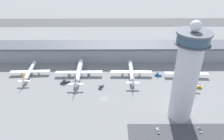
# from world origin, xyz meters

# --- Properties ---
(ground_plane) EXTENTS (1000.00, 1000.00, 0.00)m
(ground_plane) POSITION_xyz_m (0.00, 0.00, 0.00)
(ground_plane) COLOR gray
(terminal_building) EXTENTS (265.68, 25.00, 15.62)m
(terminal_building) POSITION_xyz_m (0.00, 70.00, 7.90)
(terminal_building) COLOR #9399A3
(terminal_building) RESTS_ON ground
(runway_strip) EXTENTS (398.52, 44.00, 0.01)m
(runway_strip) POSITION_xyz_m (0.00, 194.83, 0.00)
(runway_strip) COLOR #515154
(runway_strip) RESTS_ON ground
(control_tower) EXTENTS (20.33, 20.33, 66.58)m
(control_tower) POSITION_xyz_m (51.48, -19.01, 32.54)
(control_tower) COLOR silver
(control_tower) RESTS_ON ground
(airplane_gate_alpha) EXTENTS (35.38, 35.25, 11.13)m
(airplane_gate_alpha) POSITION_xyz_m (-67.89, 36.15, 3.79)
(airplane_gate_alpha) COLOR white
(airplane_gate_alpha) RESTS_ON ground
(airplane_gate_bravo) EXTENTS (41.77, 42.38, 14.15)m
(airplane_gate_bravo) POSITION_xyz_m (-23.54, 33.71, 4.40)
(airplane_gate_bravo) COLOR silver
(airplane_gate_bravo) RESTS_ON ground
(airplane_gate_charlie) EXTENTS (36.94, 38.65, 12.30)m
(airplane_gate_charlie) POSITION_xyz_m (23.21, 33.74, 4.38)
(airplane_gate_charlie) COLOR white
(airplane_gate_charlie) RESTS_ON ground
(airplane_gate_delta) EXTENTS (38.69, 41.24, 11.63)m
(airplane_gate_delta) POSITION_xyz_m (71.96, 31.00, 4.09)
(airplane_gate_delta) COLOR white
(airplane_gate_delta) RESTS_ON ground
(service_truck_catering) EXTENTS (8.41, 4.71, 3.17)m
(service_truck_catering) POSITION_xyz_m (-33.97, 22.58, 1.10)
(service_truck_catering) COLOR black
(service_truck_catering) RESTS_ON ground
(service_truck_fuel) EXTENTS (4.49, 7.13, 2.44)m
(service_truck_fuel) POSITION_xyz_m (-3.05, 15.70, 0.84)
(service_truck_fuel) COLOR black
(service_truck_fuel) RESTS_ON ground
(service_truck_baggage) EXTENTS (6.39, 3.35, 2.85)m
(service_truck_baggage) POSITION_xyz_m (47.37, 34.21, 0.99)
(service_truck_baggage) COLOR black
(service_truck_baggage) RESTS_ON ground
(service_truck_water) EXTENTS (6.23, 2.99, 2.80)m
(service_truck_water) POSITION_xyz_m (76.79, 14.88, 0.97)
(service_truck_water) COLOR black
(service_truck_water) RESTS_ON ground
(car_white_wagon) EXTENTS (1.75, 4.50, 1.60)m
(car_white_wagon) POSITION_xyz_m (34.38, -33.99, 0.62)
(car_white_wagon) COLOR black
(car_white_wagon) RESTS_ON ground
(car_navy_sedan) EXTENTS (1.84, 4.23, 1.46)m
(car_navy_sedan) POSITION_xyz_m (60.70, -33.48, 0.57)
(car_navy_sedan) COLOR black
(car_navy_sedan) RESTS_ON ground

